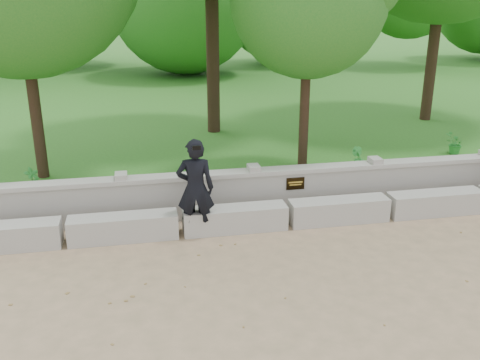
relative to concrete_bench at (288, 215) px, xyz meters
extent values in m
plane|color=tan|center=(0.00, -1.90, -0.22)|extent=(80.00, 80.00, 0.00)
cube|color=#2E6421|center=(0.00, 12.10, -0.10)|extent=(40.00, 22.00, 0.25)
cube|color=#A7A59E|center=(-5.00, 0.00, 0.00)|extent=(1.90, 0.45, 0.45)
cube|color=#A7A59E|center=(-3.00, 0.00, 0.00)|extent=(1.90, 0.45, 0.45)
cube|color=#A7A59E|center=(-1.00, 0.00, 0.00)|extent=(1.90, 0.45, 0.45)
cube|color=#A7A59E|center=(1.00, 0.00, 0.00)|extent=(1.90, 0.45, 0.45)
cube|color=#A7A59E|center=(3.00, 0.00, 0.00)|extent=(1.90, 0.45, 0.45)
cube|color=#9D9B94|center=(0.00, 0.70, 0.18)|extent=(12.50, 0.25, 0.82)
cube|color=#A7A59E|center=(0.00, 0.70, 0.64)|extent=(12.50, 0.35, 0.08)
cube|color=black|center=(0.30, 0.56, 0.40)|extent=(0.36, 0.02, 0.24)
imported|color=black|center=(-1.72, -0.10, 0.68)|extent=(0.71, 0.51, 1.80)
cube|color=black|center=(-1.72, -0.46, 1.52)|extent=(0.14, 0.04, 0.07)
cylinder|color=#382619|center=(-4.76, 3.07, 1.86)|extent=(0.25, 0.25, 3.67)
cylinder|color=#382619|center=(-0.43, 6.39, 2.75)|extent=(0.37, 0.37, 5.46)
cylinder|color=#382619|center=(0.96, 2.20, 1.58)|extent=(0.21, 0.21, 3.12)
cylinder|color=#382619|center=(6.48, 6.62, 2.52)|extent=(0.34, 0.34, 4.99)
imported|color=#2F8D36|center=(-4.80, 1.95, 0.31)|extent=(0.36, 0.34, 0.57)
imported|color=#2F8D36|center=(2.31, 2.25, 0.28)|extent=(0.36, 0.36, 0.52)
imported|color=#2F8D36|center=(5.20, 2.90, 0.29)|extent=(0.60, 0.57, 0.53)
camera|label=1|loc=(-2.64, -8.81, 3.92)|focal=40.00mm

